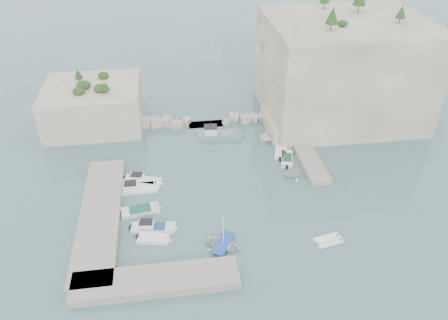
{
  "coord_description": "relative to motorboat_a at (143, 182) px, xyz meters",
  "views": [
    {
      "loc": [
        -7.1,
        -44.91,
        37.82
      ],
      "look_at": [
        0.0,
        6.0,
        3.0
      ],
      "focal_mm": 35.0,
      "sensor_mm": 36.0,
      "label": 1
    }
  ],
  "objects": [
    {
      "name": "work_boat",
      "position": [
        12.55,
        11.03,
        0.0
      ],
      "size": [
        8.02,
        2.74,
        2.2
      ],
      "primitive_type": null,
      "rotation": [
        0.0,
        0.0,
        -0.05
      ],
      "color": "slate",
      "rests_on": "ground"
    },
    {
      "name": "motorboat_a",
      "position": [
        0.0,
        0.0,
        0.0
      ],
      "size": [
        6.09,
        3.41,
        1.4
      ],
      "primitive_type": null,
      "rotation": [
        0.0,
        0.0,
        -0.3
      ],
      "color": "white",
      "rests_on": "ground"
    },
    {
      "name": "motorboat_e",
      "position": [
        1.47,
        -11.98,
        0.0
      ],
      "size": [
        4.38,
        2.53,
        0.7
      ],
      "primitive_type": null,
      "rotation": [
        0.0,
        0.0,
        -0.22
      ],
      "color": "white",
      "rests_on": "ground"
    },
    {
      "name": "inflatable_dinghy",
      "position": [
        22.39,
        -15.13,
        0.0
      ],
      "size": [
        3.81,
        2.39,
        0.44
      ],
      "primitive_type": null,
      "rotation": [
        0.0,
        0.0,
        0.2
      ],
      "color": "white",
      "rests_on": "ground"
    },
    {
      "name": "ledge_east",
      "position": [
        25.26,
        3.68,
        0.4
      ],
      "size": [
        3.0,
        16.0,
        0.8
      ],
      "primitive_type": "cube",
      "color": "#9E9689",
      "rests_on": "ground"
    },
    {
      "name": "outcrop_west",
      "position": [
        -8.24,
        18.68,
        3.5
      ],
      "size": [
        16.0,
        14.0,
        7.0
      ],
      "primitive_type": "cube",
      "color": "beige",
      "rests_on": "ground"
    },
    {
      "name": "rowboat_mast",
      "position": [
        9.75,
        -14.13,
        2.56
      ],
      "size": [
        0.1,
        0.1,
        4.2
      ],
      "primitive_type": "cylinder",
      "color": "white",
      "rests_on": "rowboat"
    },
    {
      "name": "breakwater",
      "position": [
        10.76,
        15.68,
        0.7
      ],
      "size": [
        28.0,
        3.0,
        1.4
      ],
      "primitive_type": "cube",
      "color": "beige",
      "rests_on": "ground"
    },
    {
      "name": "motorboat_d",
      "position": [
        1.46,
        -10.08,
        0.0
      ],
      "size": [
        6.16,
        2.5,
        1.4
      ],
      "primitive_type": null,
      "rotation": [
        0.0,
        0.0,
        -0.12
      ],
      "color": "silver",
      "rests_on": "ground"
    },
    {
      "name": "tender_east_d",
      "position": [
        20.94,
        8.74,
        0.0
      ],
      "size": [
        4.85,
        2.84,
        1.76
      ],
      "primitive_type": "imported",
      "rotation": [
        0.0,
        0.0,
        1.83
      ],
      "color": "white",
      "rests_on": "ground"
    },
    {
      "name": "tender_east_a",
      "position": [
        21.72,
        -1.57,
        0.0
      ],
      "size": [
        3.6,
        3.26,
        1.66
      ],
      "primitive_type": "imported",
      "rotation": [
        0.0,
        0.0,
        1.76
      ],
      "color": "silver",
      "rests_on": "ground"
    },
    {
      "name": "tender_east_c",
      "position": [
        21.61,
        5.14,
        0.0
      ],
      "size": [
        3.22,
        5.73,
        0.7
      ],
      "primitive_type": null,
      "rotation": [
        0.0,
        0.0,
        1.29
      ],
      "color": "white",
      "rests_on": "ground"
    },
    {
      "name": "vegetation",
      "position": [
        29.59,
        18.08,
        17.93
      ],
      "size": [
        53.48,
        13.88,
        13.4
      ],
      "color": "#1E4219",
      "rests_on": "ground"
    },
    {
      "name": "cliff_east",
      "position": [
        34.76,
        16.68,
        8.5
      ],
      "size": [
        26.0,
        22.0,
        17.0
      ],
      "primitive_type": "cube",
      "color": "beige",
      "rests_on": "ground"
    },
    {
      "name": "quay_south",
      "position": [
        1.76,
        -18.82,
        0.55
      ],
      "size": [
        18.0,
        4.0,
        1.1
      ],
      "primitive_type": "cube",
      "color": "#9E9689",
      "rests_on": "ground"
    },
    {
      "name": "ground",
      "position": [
        11.76,
        -6.32,
        0.0
      ],
      "size": [
        400.0,
        400.0,
        0.0
      ],
      "primitive_type": "plane",
      "color": "#496E6E",
      "rests_on": "ground"
    },
    {
      "name": "motorboat_c",
      "position": [
        -0.21,
        -6.51,
        0.0
      ],
      "size": [
        5.71,
        2.74,
        0.7
      ],
      "primitive_type": null,
      "rotation": [
        0.0,
        0.0,
        0.14
      ],
      "color": "silver",
      "rests_on": "ground"
    },
    {
      "name": "tender_east_b",
      "position": [
        21.98,
        2.63,
        0.0
      ],
      "size": [
        2.81,
        5.02,
        0.7
      ],
      "primitive_type": null,
      "rotation": [
        0.0,
        0.0,
        1.31
      ],
      "color": "white",
      "rests_on": "ground"
    },
    {
      "name": "motorboat_b",
      "position": [
        -0.74,
        -1.7,
        0.0
      ],
      "size": [
        6.23,
        2.11,
        1.4
      ],
      "primitive_type": null,
      "rotation": [
        0.0,
        0.0,
        0.01
      ],
      "color": "white",
      "rests_on": "ground"
    },
    {
      "name": "rowboat",
      "position": [
        9.75,
        -14.13,
        0.0
      ],
      "size": [
        5.48,
        5.0,
        0.93
      ],
      "primitive_type": "imported",
      "rotation": [
        0.0,
        0.0,
        1.05
      ],
      "color": "white",
      "rests_on": "ground"
    },
    {
      "name": "quay_west",
      "position": [
        -5.24,
        -7.32,
        0.55
      ],
      "size": [
        5.0,
        24.0,
        1.1
      ],
      "primitive_type": "cube",
      "color": "#9E9689",
      "rests_on": "ground"
    },
    {
      "name": "cliff_terrace",
      "position": [
        24.76,
        11.68,
        1.25
      ],
      "size": [
        8.0,
        10.0,
        2.5
      ],
      "primitive_type": "cube",
      "color": "beige",
      "rests_on": "ground"
    }
  ]
}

